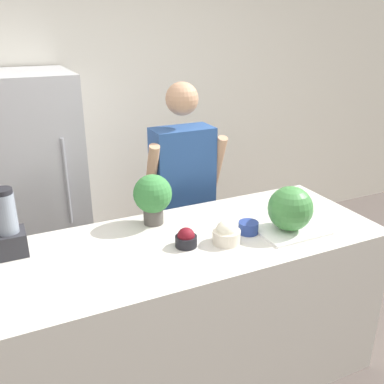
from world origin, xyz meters
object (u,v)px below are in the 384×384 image
object	(u,v)px
bowl_cherries	(186,239)
bowl_small_blue	(248,227)
person	(183,199)
potted_plant	(153,196)
refrigerator	(27,192)
blender	(8,229)
bowl_cream	(226,234)
watermelon	(290,208)

from	to	relation	value
bowl_cherries	bowl_small_blue	distance (m)	0.37
person	bowl_cherries	bearing A→B (deg)	-112.97
person	bowl_cherries	world-z (taller)	person
person	potted_plant	bearing A→B (deg)	-130.56
refrigerator	bowl_small_blue	size ratio (longest dim) A/B	15.68
blender	person	bearing A→B (deg)	22.77
bowl_cream	bowl_cherries	bearing A→B (deg)	165.10
bowl_cherries	bowl_small_blue	world-z (taller)	bowl_cherries
watermelon	blender	world-z (taller)	blender
potted_plant	watermelon	bearing A→B (deg)	-33.10
watermelon	bowl_cherries	size ratio (longest dim) A/B	2.16
bowl_cherries	potted_plant	xyz separation A→B (m)	(-0.06, 0.33, 0.13)
refrigerator	potted_plant	bearing A→B (deg)	-60.45
watermelon	bowl_small_blue	size ratio (longest dim) A/B	2.24
person	bowl_cream	distance (m)	0.85
potted_plant	blender	bearing A→B (deg)	-177.69
bowl_small_blue	bowl_cherries	bearing A→B (deg)	178.50
blender	bowl_cherries	bearing A→B (deg)	-20.02
bowl_small_blue	blender	world-z (taller)	blender
watermelon	blender	bearing A→B (deg)	164.62
refrigerator	bowl_small_blue	world-z (taller)	refrigerator
refrigerator	bowl_small_blue	distance (m)	1.73
person	watermelon	distance (m)	0.93
potted_plant	bowl_small_blue	bearing A→B (deg)	-38.48
bowl_cream	blender	bearing A→B (deg)	160.99
bowl_cherries	bowl_cream	xyz separation A→B (m)	(0.21, -0.05, 0.01)
potted_plant	person	bearing A→B (deg)	49.44
refrigerator	person	size ratio (longest dim) A/B	1.03
refrigerator	person	world-z (taller)	refrigerator
refrigerator	person	bearing A→B (deg)	-31.59
person	potted_plant	world-z (taller)	person
refrigerator	blender	xyz separation A→B (m)	(-0.16, -1.08, 0.22)
person	watermelon	size ratio (longest dim) A/B	6.80
bowl_cream	bowl_small_blue	distance (m)	0.17
bowl_cherries	bowl_cream	size ratio (longest dim) A/B	0.77
refrigerator	bowl_cherries	xyz separation A→B (m)	(0.65, -1.38, 0.13)
bowl_small_blue	bowl_cream	bearing A→B (deg)	-164.57
watermelon	blender	size ratio (longest dim) A/B	0.71
refrigerator	bowl_small_blue	xyz separation A→B (m)	(1.02, -1.39, 0.12)
bowl_cream	blender	world-z (taller)	blender
refrigerator	bowl_cream	size ratio (longest dim) A/B	11.66
person	blender	xyz separation A→B (m)	(-1.14, -0.48, 0.23)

